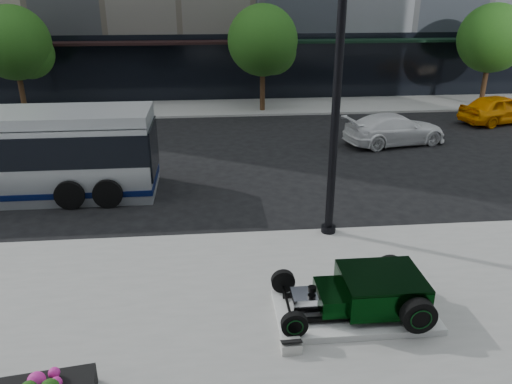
{
  "coord_description": "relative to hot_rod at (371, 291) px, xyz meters",
  "views": [
    {
      "loc": [
        -1.99,
        -14.83,
        6.77
      ],
      "look_at": [
        -0.74,
        -1.61,
        1.2
      ],
      "focal_mm": 35.0,
      "sensor_mm": 36.0,
      "label": 1
    }
  ],
  "objects": [
    {
      "name": "info_plaque",
      "position": [
        -1.88,
        -1.04,
        -0.45
      ],
      "size": [
        0.41,
        0.31,
        0.31
      ],
      "color": "silver",
      "rests_on": "sidewalk_near"
    },
    {
      "name": "lamppost",
      "position": [
        -0.0,
        3.88,
        2.88
      ],
      "size": [
        0.41,
        0.41,
        7.49
      ],
      "color": "black",
      "rests_on": "sidewalk_near"
    },
    {
      "name": "street_trees",
      "position": [
        -0.16,
        19.16,
        3.07
      ],
      "size": [
        29.8,
        3.8,
        5.7
      ],
      "color": "black",
      "rests_on": "sidewalk_far"
    },
    {
      "name": "white_sedan",
      "position": [
        5.01,
        12.44,
        -0.02
      ],
      "size": [
        4.98,
        2.81,
        1.36
      ],
      "primitive_type": "imported",
      "rotation": [
        0.0,
        0.0,
        1.77
      ],
      "color": "white",
      "rests_on": "ground"
    },
    {
      "name": "hot_rod",
      "position": [
        0.0,
        0.0,
        0.0
      ],
      "size": [
        3.22,
        2.0,
        0.81
      ],
      "color": "black",
      "rests_on": "display_plinth"
    },
    {
      "name": "sidewalk_far",
      "position": [
        -1.31,
        20.08,
        -0.64
      ],
      "size": [
        70.0,
        4.0,
        0.12
      ],
      "primitive_type": "cube",
      "color": "gray",
      "rests_on": "ground"
    },
    {
      "name": "display_plinth",
      "position": [
        -0.33,
        -0.0,
        -0.5
      ],
      "size": [
        3.4,
        1.8,
        0.15
      ],
      "primitive_type": "cube",
      "color": "silver",
      "rests_on": "sidewalk_near"
    },
    {
      "name": "yellow_taxi",
      "position": [
        11.72,
        15.51,
        0.04
      ],
      "size": [
        4.66,
        2.89,
        1.48
      ],
      "primitive_type": "imported",
      "rotation": [
        0.0,
        0.0,
        1.85
      ],
      "color": "orange",
      "rests_on": "ground"
    },
    {
      "name": "ground",
      "position": [
        -1.31,
        6.08,
        -0.7
      ],
      "size": [
        120.0,
        120.0,
        0.0
      ],
      "primitive_type": "plane",
      "color": "black",
      "rests_on": "ground"
    }
  ]
}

